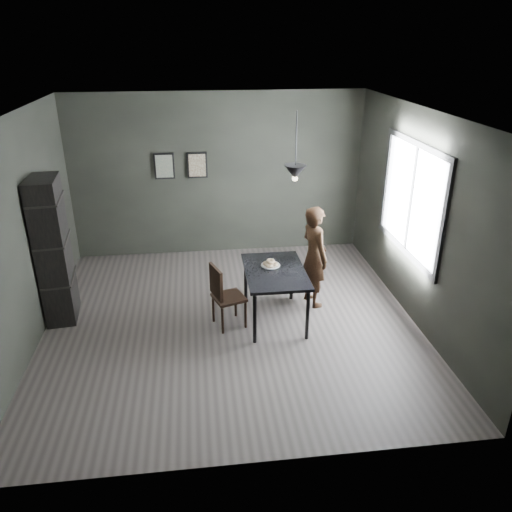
{
  "coord_description": "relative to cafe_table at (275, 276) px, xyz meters",
  "views": [
    {
      "loc": [
        -0.4,
        -5.91,
        3.64
      ],
      "look_at": [
        0.35,
        0.05,
        0.95
      ],
      "focal_mm": 35.0,
      "sensor_mm": 36.0,
      "label": 1
    }
  ],
  "objects": [
    {
      "name": "ground",
      "position": [
        -0.6,
        0.0,
        -0.67
      ],
      "size": [
        5.0,
        5.0,
        0.0
      ],
      "primitive_type": "plane",
      "color": "#342F2D",
      "rests_on": "ground"
    },
    {
      "name": "pendant_lamp",
      "position": [
        0.25,
        0.1,
        1.38
      ],
      "size": [
        0.28,
        0.28,
        0.86
      ],
      "color": "black",
      "rests_on": "ground"
    },
    {
      "name": "framed_print_right",
      "position": [
        -0.95,
        2.47,
        0.93
      ],
      "size": [
        0.34,
        0.04,
        0.44
      ],
      "color": "black",
      "rests_on": "ground"
    },
    {
      "name": "white_plate",
      "position": [
        -0.04,
        0.14,
        0.08
      ],
      "size": [
        0.23,
        0.23,
        0.01
      ],
      "primitive_type": "cylinder",
      "color": "silver",
      "rests_on": "cafe_table"
    },
    {
      "name": "framed_print_left",
      "position": [
        -1.5,
        2.47,
        0.93
      ],
      "size": [
        0.34,
        0.04,
        0.44
      ],
      "color": "black",
      "rests_on": "ground"
    },
    {
      "name": "wood_chair",
      "position": [
        -0.71,
        -0.09,
        -0.16
      ],
      "size": [
        0.49,
        0.49,
        0.9
      ],
      "rotation": [
        0.0,
        0.0,
        0.33
      ],
      "color": "black",
      "rests_on": "ground"
    },
    {
      "name": "window_assembly",
      "position": [
        1.87,
        0.2,
        0.93
      ],
      "size": [
        0.04,
        1.96,
        1.56
      ],
      "color": "white",
      "rests_on": "ground"
    },
    {
      "name": "back_wall",
      "position": [
        -0.6,
        2.5,
        0.73
      ],
      "size": [
        5.0,
        0.1,
        2.8
      ],
      "primitive_type": "cube",
      "color": "black",
      "rests_on": "ground"
    },
    {
      "name": "donut_pile",
      "position": [
        -0.04,
        0.14,
        0.12
      ],
      "size": [
        0.21,
        0.21,
        0.09
      ],
      "rotation": [
        0.0,
        0.0,
        -0.39
      ],
      "color": "beige",
      "rests_on": "white_plate"
    },
    {
      "name": "cafe_table",
      "position": [
        0.0,
        0.0,
        0.0
      ],
      "size": [
        0.8,
        1.2,
        0.75
      ],
      "color": "black",
      "rests_on": "ground"
    },
    {
      "name": "woman",
      "position": [
        0.63,
        0.39,
        0.07
      ],
      "size": [
        0.5,
        0.63,
        1.49
      ],
      "primitive_type": "imported",
      "rotation": [
        0.0,
        0.0,
        1.87
      ],
      "color": "black",
      "rests_on": "ground"
    },
    {
      "name": "ceiling",
      "position": [
        -0.6,
        0.0,
        2.13
      ],
      "size": [
        5.0,
        5.0,
        0.02
      ],
      "color": "silver",
      "rests_on": "ground"
    },
    {
      "name": "shelf_unit",
      "position": [
        -2.92,
        0.45,
        0.32
      ],
      "size": [
        0.44,
        0.7,
        1.99
      ],
      "primitive_type": "cube",
      "rotation": [
        0.0,
        0.0,
        0.1
      ],
      "color": "black",
      "rests_on": "ground"
    }
  ]
}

